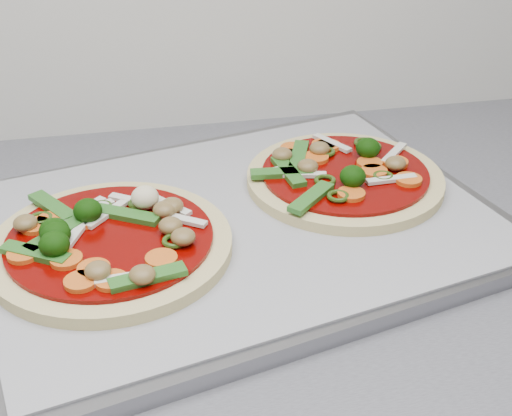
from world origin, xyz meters
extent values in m
cube|color=gray|center=(-0.63, 1.36, 0.91)|extent=(0.52, 0.43, 0.01)
cube|color=#95949A|center=(-0.63, 1.36, 0.92)|extent=(0.49, 0.40, 0.00)
cylinder|color=#DBC888|center=(-0.74, 1.33, 0.92)|extent=(0.20, 0.20, 0.01)
cylinder|color=#650400|center=(-0.74, 1.33, 0.93)|extent=(0.17, 0.17, 0.00)
ellipsoid|color=brown|center=(-0.69, 1.30, 0.94)|extent=(0.03, 0.03, 0.01)
cube|color=silver|center=(-0.76, 1.37, 0.93)|extent=(0.04, 0.04, 0.00)
cube|color=silver|center=(-0.72, 1.38, 0.93)|extent=(0.04, 0.03, 0.00)
ellipsoid|color=#123C06|center=(-0.76, 1.35, 0.94)|extent=(0.03, 0.03, 0.02)
torus|color=#294411|center=(-0.69, 1.31, 0.93)|extent=(0.03, 0.03, 0.00)
cylinder|color=orange|center=(-0.81, 1.31, 0.93)|extent=(0.03, 0.03, 0.00)
cylinder|color=orange|center=(-0.76, 1.27, 0.93)|extent=(0.03, 0.03, 0.00)
cube|color=silver|center=(-0.74, 1.36, 0.93)|extent=(0.04, 0.04, 0.00)
cube|color=#347024|center=(-0.80, 1.31, 0.93)|extent=(0.06, 0.04, 0.00)
cube|color=#347024|center=(-0.73, 1.35, 0.93)|extent=(0.06, 0.04, 0.00)
ellipsoid|color=brown|center=(-0.69, 1.35, 0.94)|extent=(0.02, 0.02, 0.01)
cylinder|color=orange|center=(-0.76, 1.35, 0.93)|extent=(0.03, 0.03, 0.00)
ellipsoid|color=brown|center=(-0.69, 1.32, 0.94)|extent=(0.02, 0.02, 0.01)
torus|color=#294411|center=(-0.75, 1.37, 0.93)|extent=(0.02, 0.02, 0.00)
ellipsoid|color=brown|center=(-0.75, 1.27, 0.94)|extent=(0.03, 0.03, 0.01)
torus|color=#294411|center=(-0.72, 1.37, 0.93)|extent=(0.03, 0.03, 0.00)
cylinder|color=orange|center=(-0.74, 1.26, 0.93)|extent=(0.03, 0.03, 0.00)
cylinder|color=orange|center=(-0.79, 1.36, 0.93)|extent=(0.04, 0.04, 0.00)
cube|color=silver|center=(-0.73, 1.26, 0.93)|extent=(0.05, 0.01, 0.00)
ellipsoid|color=brown|center=(-0.70, 1.35, 0.94)|extent=(0.02, 0.02, 0.01)
torus|color=#294411|center=(-0.80, 1.36, 0.93)|extent=(0.03, 0.03, 0.00)
cube|color=#347024|center=(-0.79, 1.38, 0.93)|extent=(0.04, 0.06, 0.00)
cube|color=silver|center=(-0.76, 1.37, 0.93)|extent=(0.05, 0.03, 0.00)
cube|color=#347024|center=(-0.78, 1.33, 0.93)|extent=(0.05, 0.05, 0.00)
cylinder|color=orange|center=(-0.78, 1.30, 0.93)|extent=(0.03, 0.03, 0.00)
cube|color=silver|center=(-0.77, 1.33, 0.93)|extent=(0.03, 0.05, 0.00)
cube|color=silver|center=(-0.69, 1.36, 0.93)|extent=(0.04, 0.04, 0.00)
cylinder|color=orange|center=(-0.80, 1.35, 0.93)|extent=(0.04, 0.04, 0.00)
cube|color=silver|center=(-0.68, 1.34, 0.93)|extent=(0.04, 0.03, 0.00)
ellipsoid|color=brown|center=(-0.72, 1.26, 0.94)|extent=(0.03, 0.03, 0.01)
ellipsoid|color=#123C06|center=(-0.78, 1.31, 0.94)|extent=(0.03, 0.03, 0.02)
ellipsoid|color=brown|center=(-0.81, 1.35, 0.94)|extent=(0.03, 0.03, 0.01)
cylinder|color=orange|center=(-0.70, 1.28, 0.93)|extent=(0.03, 0.03, 0.00)
cube|color=#347024|center=(-0.72, 1.26, 0.93)|extent=(0.06, 0.03, 0.00)
cylinder|color=orange|center=(-0.76, 1.28, 0.93)|extent=(0.03, 0.03, 0.00)
ellipsoid|color=#123C06|center=(-0.78, 1.32, 0.94)|extent=(0.03, 0.03, 0.02)
ellipsoid|color=beige|center=(-0.71, 1.37, 0.94)|extent=(0.03, 0.03, 0.02)
ellipsoid|color=#123C06|center=(-0.78, 1.33, 0.94)|extent=(0.03, 0.03, 0.02)
cylinder|color=#DBC888|center=(-0.52, 1.40, 0.92)|extent=(0.19, 0.19, 0.01)
cylinder|color=#650400|center=(-0.52, 1.40, 0.93)|extent=(0.16, 0.16, 0.00)
torus|color=#294411|center=(-0.48, 1.44, 0.93)|extent=(0.03, 0.03, 0.00)
cube|color=silver|center=(-0.57, 1.40, 0.93)|extent=(0.05, 0.02, 0.00)
cube|color=silver|center=(-0.59, 1.41, 0.93)|extent=(0.05, 0.02, 0.00)
cylinder|color=orange|center=(-0.49, 1.41, 0.93)|extent=(0.03, 0.03, 0.00)
torus|color=#294411|center=(-0.55, 1.38, 0.93)|extent=(0.03, 0.03, 0.00)
cube|color=#347024|center=(-0.58, 1.40, 0.93)|extent=(0.02, 0.06, 0.00)
ellipsoid|color=brown|center=(-0.54, 1.44, 0.94)|extent=(0.02, 0.02, 0.01)
cube|color=silver|center=(-0.49, 1.37, 0.93)|extent=(0.05, 0.01, 0.00)
torus|color=#294411|center=(-0.49, 1.45, 0.93)|extent=(0.02, 0.02, 0.00)
torus|color=#294411|center=(-0.49, 1.38, 0.93)|extent=(0.03, 0.03, 0.00)
ellipsoid|color=brown|center=(-0.47, 1.39, 0.94)|extent=(0.02, 0.02, 0.01)
cylinder|color=orange|center=(-0.52, 1.45, 0.93)|extent=(0.04, 0.04, 0.00)
cylinder|color=orange|center=(-0.50, 1.39, 0.93)|extent=(0.03, 0.03, 0.00)
cylinder|color=orange|center=(-0.53, 1.35, 0.93)|extent=(0.03, 0.03, 0.00)
cylinder|color=orange|center=(-0.54, 1.43, 0.93)|extent=(0.03, 0.03, 0.00)
cube|color=silver|center=(-0.46, 1.42, 0.93)|extent=(0.04, 0.04, 0.00)
cylinder|color=orange|center=(-0.53, 1.45, 0.93)|extent=(0.03, 0.03, 0.00)
ellipsoid|color=brown|center=(-0.56, 1.40, 0.94)|extent=(0.03, 0.03, 0.01)
ellipsoid|color=#123C06|center=(-0.49, 1.42, 0.94)|extent=(0.03, 0.03, 0.02)
torus|color=#294411|center=(-0.53, 1.44, 0.93)|extent=(0.02, 0.02, 0.00)
cube|color=#347024|center=(-0.56, 1.44, 0.93)|extent=(0.03, 0.06, 0.00)
ellipsoid|color=#123C06|center=(-0.52, 1.37, 0.94)|extent=(0.03, 0.03, 0.02)
cube|color=#347024|center=(-0.58, 1.40, 0.93)|extent=(0.06, 0.02, 0.00)
torus|color=#294411|center=(-0.54, 1.35, 0.93)|extent=(0.03, 0.03, 0.00)
cylinder|color=orange|center=(-0.47, 1.40, 0.93)|extent=(0.03, 0.03, 0.00)
cube|color=silver|center=(-0.52, 1.46, 0.93)|extent=(0.03, 0.05, 0.00)
cylinder|color=orange|center=(-0.56, 1.45, 0.93)|extent=(0.03, 0.03, 0.00)
cylinder|color=orange|center=(-0.56, 1.44, 0.93)|extent=(0.04, 0.04, 0.00)
ellipsoid|color=brown|center=(-0.57, 1.43, 0.94)|extent=(0.03, 0.03, 0.01)
cube|color=#347024|center=(-0.57, 1.35, 0.93)|extent=(0.05, 0.05, 0.00)
cylinder|color=orange|center=(-0.47, 1.37, 0.93)|extent=(0.03, 0.03, 0.00)
camera|label=1|loc=(-0.72, 0.83, 1.25)|focal=50.00mm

